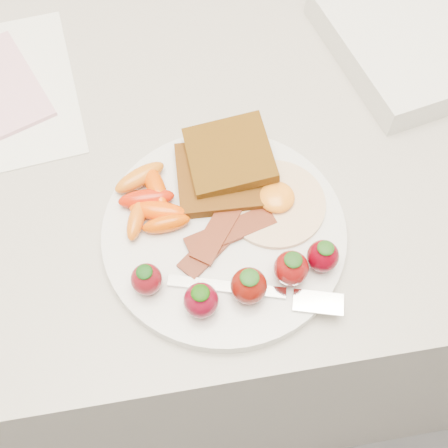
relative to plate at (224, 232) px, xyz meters
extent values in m
cube|color=gray|center=(-0.02, 0.14, -0.46)|extent=(2.00, 0.60, 0.90)
cylinder|color=silver|center=(0.00, 0.00, 0.00)|extent=(0.27, 0.27, 0.02)
cube|color=#4E250C|center=(0.01, 0.06, 0.02)|extent=(0.10, 0.10, 0.01)
cube|color=#402309|center=(0.02, 0.08, 0.03)|extent=(0.10, 0.10, 0.02)
cylinder|color=white|center=(0.06, 0.02, 0.01)|extent=(0.12, 0.12, 0.01)
ellipsoid|color=orange|center=(0.06, 0.02, 0.02)|extent=(0.04, 0.04, 0.02)
cube|color=#391007|center=(-0.01, -0.02, 0.01)|extent=(0.09, 0.08, 0.00)
cube|color=#431608|center=(0.01, -0.01, 0.01)|extent=(0.10, 0.05, 0.00)
cube|color=#40140C|center=(0.00, 0.00, 0.02)|extent=(0.08, 0.10, 0.00)
ellipsoid|color=#B91C05|center=(-0.08, 0.05, 0.02)|extent=(0.06, 0.02, 0.02)
ellipsoid|color=#E54600|center=(-0.07, 0.03, 0.02)|extent=(0.07, 0.04, 0.02)
ellipsoid|color=#D55D0E|center=(-0.09, 0.02, 0.02)|extent=(0.03, 0.05, 0.02)
ellipsoid|color=#DA4600|center=(-0.07, 0.06, 0.02)|extent=(0.03, 0.06, 0.02)
ellipsoid|color=#CC6514|center=(-0.08, 0.08, 0.02)|extent=(0.07, 0.05, 0.02)
ellipsoid|color=#D24900|center=(-0.06, 0.01, 0.02)|extent=(0.05, 0.02, 0.02)
ellipsoid|color=maroon|center=(-0.09, -0.05, 0.03)|extent=(0.03, 0.03, 0.04)
ellipsoid|color=#103B0D|center=(-0.09, -0.05, 0.05)|extent=(0.02, 0.02, 0.01)
ellipsoid|color=maroon|center=(-0.04, -0.09, 0.03)|extent=(0.04, 0.04, 0.04)
ellipsoid|color=#124006|center=(-0.04, -0.09, 0.05)|extent=(0.02, 0.02, 0.01)
ellipsoid|color=#640E07|center=(0.01, -0.08, 0.03)|extent=(0.04, 0.04, 0.04)
ellipsoid|color=#1C4B14|center=(0.01, -0.08, 0.05)|extent=(0.02, 0.02, 0.01)
ellipsoid|color=maroon|center=(0.06, -0.07, 0.03)|extent=(0.04, 0.04, 0.04)
ellipsoid|color=#183F11|center=(0.06, -0.07, 0.05)|extent=(0.02, 0.02, 0.01)
ellipsoid|color=#5B000C|center=(0.09, -0.06, 0.03)|extent=(0.03, 0.03, 0.04)
ellipsoid|color=#1A4610|center=(0.09, -0.06, 0.05)|extent=(0.02, 0.02, 0.01)
cube|color=silver|center=(-0.01, -0.07, 0.01)|extent=(0.12, 0.05, 0.00)
cube|color=white|center=(0.08, -0.10, 0.01)|extent=(0.06, 0.04, 0.00)
cube|color=silver|center=(0.35, 0.25, 0.01)|extent=(0.34, 0.30, 0.04)
camera|label=1|loc=(-0.05, -0.29, 0.55)|focal=45.00mm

